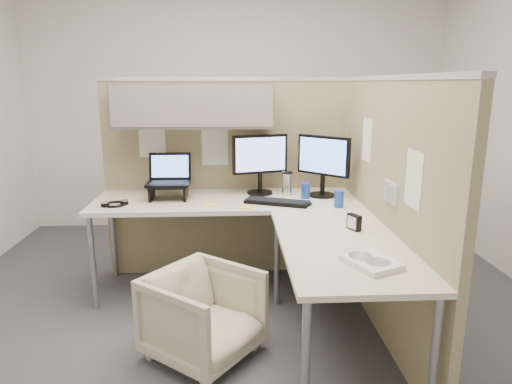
{
  "coord_description": "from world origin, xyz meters",
  "views": [
    {
      "loc": [
        -0.06,
        -2.81,
        1.59
      ],
      "look_at": [
        0.1,
        0.25,
        0.85
      ],
      "focal_mm": 32.0,
      "sensor_mm": 36.0,
      "label": 1
    }
  ],
  "objects_px": {
    "office_chair": "(203,311)",
    "keyboard": "(277,202)",
    "desk": "(261,220)",
    "monitor_left": "(260,159)"
  },
  "relations": [
    {
      "from": "office_chair",
      "to": "keyboard",
      "type": "bearing_deg",
      "value": 4.58
    },
    {
      "from": "desk",
      "to": "monitor_left",
      "type": "xyz_separation_m",
      "value": [
        0.03,
        0.56,
        0.32
      ]
    },
    {
      "from": "desk",
      "to": "monitor_left",
      "type": "height_order",
      "value": "monitor_left"
    },
    {
      "from": "monitor_left",
      "to": "desk",
      "type": "bearing_deg",
      "value": -108.49
    },
    {
      "from": "monitor_left",
      "to": "office_chair",
      "type": "bearing_deg",
      "value": -125.95
    },
    {
      "from": "keyboard",
      "to": "office_chair",
      "type": "bearing_deg",
      "value": -102.23
    },
    {
      "from": "desk",
      "to": "office_chair",
      "type": "relative_size",
      "value": 3.47
    },
    {
      "from": "office_chair",
      "to": "monitor_left",
      "type": "xyz_separation_m",
      "value": [
        0.4,
        1.06,
        0.72
      ]
    },
    {
      "from": "office_chair",
      "to": "keyboard",
      "type": "xyz_separation_m",
      "value": [
        0.5,
        0.75,
        0.45
      ]
    },
    {
      "from": "office_chair",
      "to": "monitor_left",
      "type": "relative_size",
      "value": 1.24
    }
  ]
}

